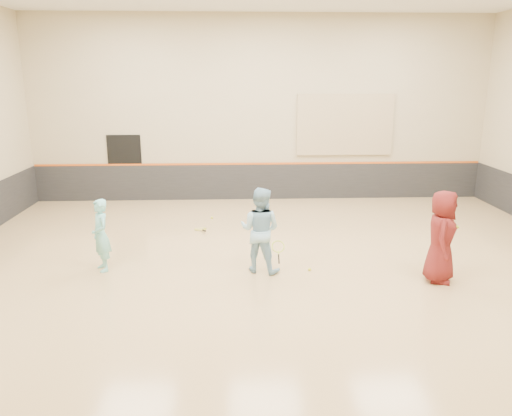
{
  "coord_description": "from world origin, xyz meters",
  "views": [
    {
      "loc": [
        -0.9,
        -10.54,
        4.04
      ],
      "look_at": [
        -0.4,
        0.4,
        1.15
      ],
      "focal_mm": 35.0,
      "sensor_mm": 36.0,
      "label": 1
    }
  ],
  "objects_px": {
    "girl": "(101,235)",
    "spare_racket": "(200,227)",
    "instructor": "(260,230)",
    "young_man": "(441,237)"
  },
  "relations": [
    {
      "from": "girl",
      "to": "spare_racket",
      "type": "xyz_separation_m",
      "value": [
        1.91,
        2.84,
        -0.71
      ]
    },
    {
      "from": "instructor",
      "to": "young_man",
      "type": "xyz_separation_m",
      "value": [
        3.6,
        -0.7,
        0.03
      ]
    },
    {
      "from": "girl",
      "to": "young_man",
      "type": "distance_m",
      "value": 7.04
    },
    {
      "from": "spare_racket",
      "to": "girl",
      "type": "bearing_deg",
      "value": -123.86
    },
    {
      "from": "girl",
      "to": "young_man",
      "type": "xyz_separation_m",
      "value": [
        6.98,
        -0.9,
        0.16
      ]
    },
    {
      "from": "young_man",
      "to": "spare_racket",
      "type": "bearing_deg",
      "value": 75.28
    },
    {
      "from": "girl",
      "to": "instructor",
      "type": "distance_m",
      "value": 3.38
    },
    {
      "from": "spare_racket",
      "to": "instructor",
      "type": "bearing_deg",
      "value": -64.27
    },
    {
      "from": "young_man",
      "to": "spare_racket",
      "type": "xyz_separation_m",
      "value": [
        -5.07,
        3.74,
        -0.87
      ]
    },
    {
      "from": "young_man",
      "to": "girl",
      "type": "bearing_deg",
      "value": 104.4
    }
  ]
}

